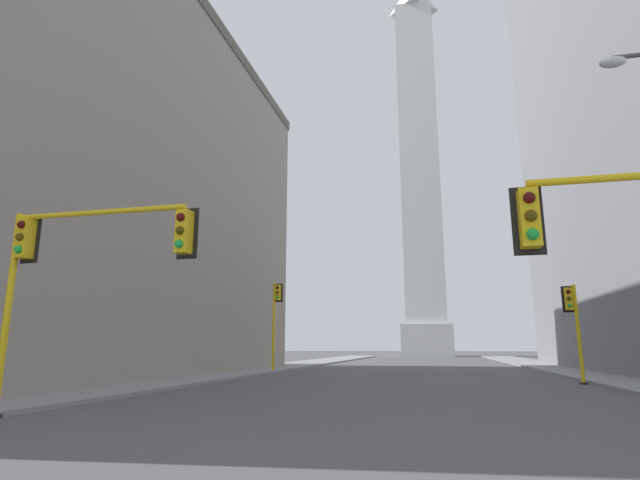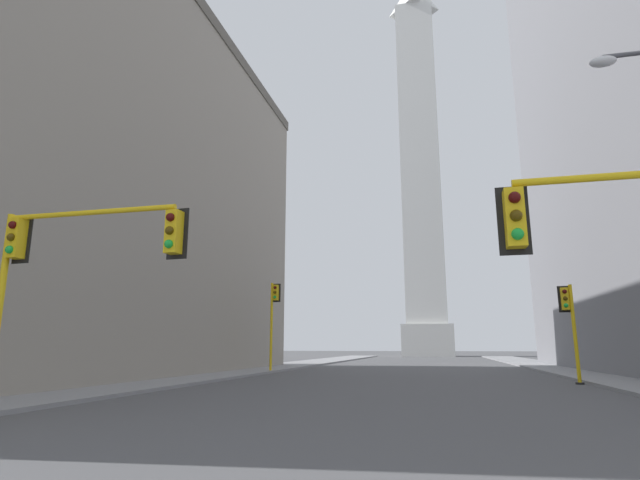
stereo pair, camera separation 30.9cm
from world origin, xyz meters
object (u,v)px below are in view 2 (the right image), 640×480
Objects in this scene: traffic_light_mid_right at (570,318)px; traffic_light_near_left at (64,256)px; obelisk at (420,159)px; traffic_light_mid_left at (273,313)px.

traffic_light_near_left is at bearing -134.82° from traffic_light_mid_right.
obelisk is at bearing 85.10° from traffic_light_near_left.
obelisk reaches higher than traffic_light_mid_right.
traffic_light_near_left is 0.88× the size of traffic_light_mid_left.
traffic_light_mid_right is (8.51, -69.81, -35.48)m from obelisk.
obelisk reaches higher than traffic_light_mid_left.
traffic_light_mid_left is at bearing -98.45° from obelisk.
traffic_light_mid_left is (-17.81, 7.15, 0.95)m from traffic_light_mid_right.
traffic_light_near_left is (-7.36, -85.78, -34.54)m from obelisk.
obelisk is at bearing 81.55° from traffic_light_mid_left.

